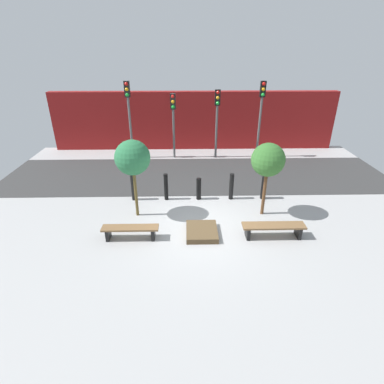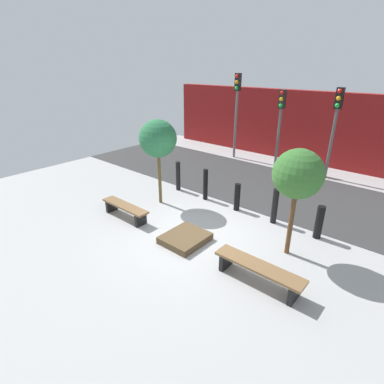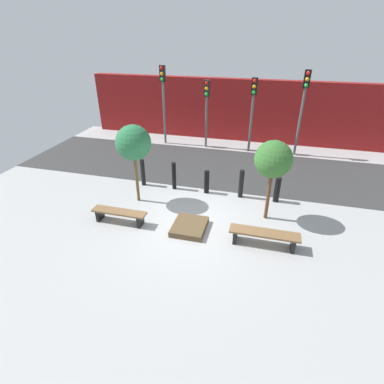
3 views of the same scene
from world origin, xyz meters
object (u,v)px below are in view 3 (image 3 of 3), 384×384
object	(u,v)px
bench_left	(119,214)
tree_behind_right_bench	(273,160)
bench_right	(264,235)
bollard_left	(174,176)
traffic_light_east	(304,99)
traffic_light_mid_west	(207,102)
planter_bed	(189,227)
bollard_right	(241,184)
bollard_far_right	(277,190)
traffic_light_west	(163,92)
tree_behind_left_bench	(133,143)
bollard_center	(207,182)
traffic_light_mid_east	(253,102)
bollard_far_left	(143,172)

from	to	relation	value
bench_left	tree_behind_right_bench	bearing A→B (deg)	18.02
bench_right	bollard_left	size ratio (longest dim) A/B	1.83
traffic_light_east	bench_left	bearing A→B (deg)	-126.50
traffic_light_mid_west	planter_bed	bearing A→B (deg)	-81.37
planter_bed	traffic_light_east	distance (m)	8.64
bollard_right	bollard_far_right	distance (m)	1.30
traffic_light_west	bollard_right	bearing A→B (deg)	-46.71
bollard_right	bench_right	bearing A→B (deg)	-69.92
planter_bed	bollard_far_right	world-z (taller)	bollard_far_right
bollard_right	bench_left	bearing A→B (deg)	-143.00
tree_behind_left_bench	tree_behind_right_bench	distance (m)	4.56
bollard_left	bollard_center	distance (m)	1.30
traffic_light_mid_west	traffic_light_mid_east	size ratio (longest dim) A/B	0.95
traffic_light_mid_west	traffic_light_mid_east	distance (m)	2.27
tree_behind_right_bench	traffic_light_mid_east	bearing A→B (deg)	100.46
bench_right	traffic_light_west	distance (m)	9.86
planter_bed	traffic_light_mid_west	xyz separation A→B (m)	(-1.14, 7.48, 2.26)
tree_behind_left_bench	bollard_left	size ratio (longest dim) A/B	2.57
planter_bed	tree_behind_right_bench	distance (m)	3.29
bollard_far_left	traffic_light_west	xyz separation A→B (m)	(-0.82, 4.99, 2.19)
planter_bed	traffic_light_mid_west	size ratio (longest dim) A/B	0.34
bollard_far_left	traffic_light_mid_east	xyz separation A→B (m)	(3.73, 4.99, 1.92)
planter_bed	bollard_center	xyz separation A→B (m)	(0.00, 2.49, 0.36)
bench_left	bollard_right	world-z (taller)	bollard_right
tree_behind_left_bench	bollard_far_left	size ratio (longest dim) A/B	2.57
bollard_far_right	traffic_light_mid_west	distance (m)	6.51
bench_left	traffic_light_mid_west	distance (m)	8.03
bollard_far_right	traffic_light_mid_east	bearing A→B (deg)	106.26
bench_left	bollard_far_left	xyz separation A→B (m)	(-0.31, 2.69, 0.23)
planter_bed	bollard_center	distance (m)	2.52
tree_behind_right_bench	bench_right	bearing A→B (deg)	-90.00
bollard_center	tree_behind_right_bench	bearing A→B (deg)	-28.00
bench_left	tree_behind_right_bench	size ratio (longest dim) A/B	0.67
tree_behind_right_bench	bollard_far_left	world-z (taller)	tree_behind_right_bench
bollard_left	traffic_light_west	xyz separation A→B (m)	(-2.11, 4.99, 2.19)
tree_behind_left_bench	bollard_center	size ratio (longest dim) A/B	3.13
tree_behind_left_bench	bollard_left	world-z (taller)	tree_behind_left_bench
tree_behind_left_bench	bollard_far_right	bearing A→B (deg)	13.97
planter_bed	bollard_far_left	size ratio (longest dim) A/B	1.06
bollard_center	traffic_light_east	bearing A→B (deg)	55.68
traffic_light_west	bollard_center	bearing A→B (deg)	-55.68
traffic_light_west	traffic_light_mid_east	distance (m)	4.55
tree_behind_right_bench	traffic_light_mid_east	xyz separation A→B (m)	(-1.14, 6.20, 0.39)
bollard_right	bollard_far_right	world-z (taller)	bollard_right
planter_bed	bollard_far_left	bearing A→B (deg)	136.08
tree_behind_left_bench	traffic_light_mid_west	world-z (taller)	traffic_light_mid_west
planter_bed	bollard_left	bearing A→B (deg)	117.44
bollard_far_right	traffic_light_mid_east	size ratio (longest dim) A/B	0.26
bench_left	bollard_right	xyz separation A→B (m)	(3.58, 2.69, 0.23)
bench_right	bollard_right	world-z (taller)	bollard_right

